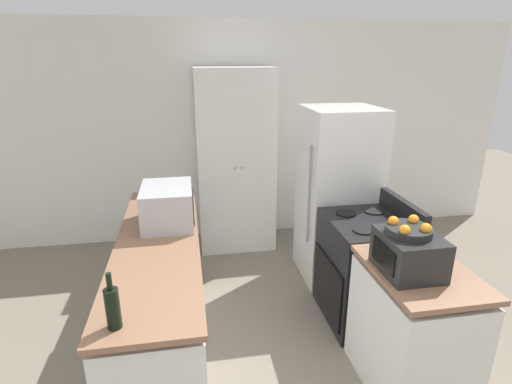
# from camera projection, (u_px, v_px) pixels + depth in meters

# --- Properties ---
(wall_back) EXTENTS (7.00, 0.06, 2.60)m
(wall_back) POSITION_uv_depth(u_px,v_px,m) (235.00, 134.00, 4.85)
(wall_back) COLOR white
(wall_back) RESTS_ON ground_plane
(counter_left) EXTENTS (0.60, 2.28, 0.91)m
(counter_left) POSITION_uv_depth(u_px,v_px,m) (162.00, 295.00, 3.09)
(counter_left) COLOR silver
(counter_left) RESTS_ON ground_plane
(counter_right) EXTENTS (0.60, 0.81, 0.91)m
(counter_right) POSITION_uv_depth(u_px,v_px,m) (411.00, 331.00, 2.68)
(counter_right) COLOR silver
(counter_right) RESTS_ON ground_plane
(pantry_cabinet) EXTENTS (0.87, 0.60, 2.09)m
(pantry_cabinet) POSITION_uv_depth(u_px,v_px,m) (235.00, 161.00, 4.62)
(pantry_cabinet) COLOR white
(pantry_cabinet) RESTS_ON ground_plane
(stove) EXTENTS (0.66, 0.74, 1.07)m
(stove) POSITION_uv_depth(u_px,v_px,m) (364.00, 269.00, 3.42)
(stove) COLOR black
(stove) RESTS_ON ground_plane
(refrigerator) EXTENTS (0.72, 0.70, 1.74)m
(refrigerator) POSITION_uv_depth(u_px,v_px,m) (338.00, 195.00, 4.00)
(refrigerator) COLOR white
(refrigerator) RESTS_ON ground_plane
(microwave) EXTENTS (0.40, 0.52, 0.31)m
(microwave) POSITION_uv_depth(u_px,v_px,m) (168.00, 205.00, 3.17)
(microwave) COLOR #B2B2B7
(microwave) RESTS_ON counter_left
(wine_bottle) EXTENTS (0.07, 0.07, 0.31)m
(wine_bottle) POSITION_uv_depth(u_px,v_px,m) (113.00, 307.00, 1.95)
(wine_bottle) COLOR black
(wine_bottle) RESTS_ON counter_left
(toaster_oven) EXTENTS (0.34, 0.39, 0.25)m
(toaster_oven) POSITION_uv_depth(u_px,v_px,m) (409.00, 253.00, 2.46)
(toaster_oven) COLOR black
(toaster_oven) RESTS_ON counter_right
(fruit_bowl) EXTENTS (0.28, 0.28, 0.10)m
(fruit_bowl) POSITION_uv_depth(u_px,v_px,m) (409.00, 229.00, 2.42)
(fruit_bowl) COLOR black
(fruit_bowl) RESTS_ON toaster_oven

